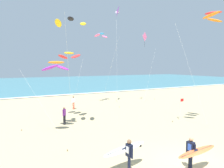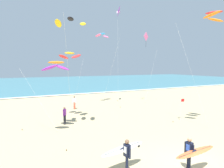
{
  "view_description": "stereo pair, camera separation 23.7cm",
  "coord_description": "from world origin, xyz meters",
  "px_view_note": "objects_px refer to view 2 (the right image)",
  "views": [
    {
      "loc": [
        -8.11,
        -6.5,
        5.16
      ],
      "look_at": [
        -0.82,
        7.88,
        3.68
      ],
      "focal_mm": 31.34,
      "sensor_mm": 36.0,
      "label": 1
    },
    {
      "loc": [
        -7.9,
        -6.61,
        5.16
      ],
      "look_at": [
        -0.82,
        7.88,
        3.68
      ],
      "focal_mm": 31.34,
      "sensor_mm": 36.0,
      "label": 2
    }
  ],
  "objects_px": {
    "bystander_purple_top": "(65,115)",
    "bystander_white_top": "(74,102)",
    "kite_arc_scarlet_near": "(214,16)",
    "kite_arc_charcoal_close": "(71,22)",
    "kite_arc_cobalt_low": "(102,35)",
    "kite_diamond_rose_distant": "(146,39)",
    "lifeguard_flag": "(181,107)",
    "surfer_third": "(125,151)",
    "kite_delta_violet_far": "(118,11)",
    "kite_arc_amber_mid": "(56,66)",
    "kite_arc_golden_outer": "(70,55)",
    "surfer_lead": "(192,152)"
  },
  "relations": [
    {
      "from": "kite_arc_amber_mid",
      "to": "bystander_purple_top",
      "type": "relative_size",
      "value": 3.48
    },
    {
      "from": "surfer_lead",
      "to": "kite_arc_charcoal_close",
      "type": "relative_size",
      "value": 0.3
    },
    {
      "from": "kite_arc_cobalt_low",
      "to": "kite_arc_golden_outer",
      "type": "xyz_separation_m",
      "value": [
        -5.66,
        -5.44,
        -2.99
      ]
    },
    {
      "from": "lifeguard_flag",
      "to": "kite_arc_charcoal_close",
      "type": "bearing_deg",
      "value": 173.14
    },
    {
      "from": "kite_arc_cobalt_low",
      "to": "bystander_purple_top",
      "type": "relative_size",
      "value": 5.94
    },
    {
      "from": "kite_arc_scarlet_near",
      "to": "kite_arc_cobalt_low",
      "type": "relative_size",
      "value": 1.01
    },
    {
      "from": "kite_arc_amber_mid",
      "to": "kite_delta_violet_far",
      "type": "bearing_deg",
      "value": 37.95
    },
    {
      "from": "kite_arc_charcoal_close",
      "to": "kite_arc_cobalt_low",
      "type": "bearing_deg",
      "value": 54.32
    },
    {
      "from": "bystander_purple_top",
      "to": "kite_delta_violet_far",
      "type": "bearing_deg",
      "value": 32.56
    },
    {
      "from": "lifeguard_flag",
      "to": "kite_delta_violet_far",
      "type": "bearing_deg",
      "value": 104.73
    },
    {
      "from": "kite_delta_violet_far",
      "to": "kite_arc_charcoal_close",
      "type": "distance_m",
      "value": 11.44
    },
    {
      "from": "kite_arc_scarlet_near",
      "to": "bystander_white_top",
      "type": "xyz_separation_m",
      "value": [
        -8.17,
        11.98,
        -8.32
      ]
    },
    {
      "from": "kite_diamond_rose_distant",
      "to": "lifeguard_flag",
      "type": "bearing_deg",
      "value": -103.76
    },
    {
      "from": "kite_arc_amber_mid",
      "to": "lifeguard_flag",
      "type": "xyz_separation_m",
      "value": [
        11.33,
        -1.56,
        -3.91
      ]
    },
    {
      "from": "kite_arc_amber_mid",
      "to": "kite_arc_cobalt_low",
      "type": "xyz_separation_m",
      "value": [
        7.5,
        8.6,
        3.97
      ]
    },
    {
      "from": "kite_delta_violet_far",
      "to": "bystander_white_top",
      "type": "xyz_separation_m",
      "value": [
        -5.68,
        0.49,
        -11.17
      ]
    },
    {
      "from": "surfer_third",
      "to": "kite_arc_cobalt_low",
      "type": "bearing_deg",
      "value": 70.37
    },
    {
      "from": "kite_arc_cobalt_low",
      "to": "kite_delta_violet_far",
      "type": "bearing_deg",
      "value": -44.28
    },
    {
      "from": "bystander_white_top",
      "to": "kite_arc_charcoal_close",
      "type": "bearing_deg",
      "value": -106.24
    },
    {
      "from": "surfer_third",
      "to": "kite_delta_violet_far",
      "type": "bearing_deg",
      "value": 63.26
    },
    {
      "from": "kite_diamond_rose_distant",
      "to": "lifeguard_flag",
      "type": "height_order",
      "value": "kite_diamond_rose_distant"
    },
    {
      "from": "surfer_lead",
      "to": "lifeguard_flag",
      "type": "relative_size",
      "value": 1.25
    },
    {
      "from": "kite_diamond_rose_distant",
      "to": "bystander_purple_top",
      "type": "height_order",
      "value": "kite_diamond_rose_distant"
    },
    {
      "from": "kite_arc_amber_mid",
      "to": "bystander_purple_top",
      "type": "xyz_separation_m",
      "value": [
        0.97,
        1.9,
        -4.36
      ]
    },
    {
      "from": "lifeguard_flag",
      "to": "kite_arc_amber_mid",
      "type": "bearing_deg",
      "value": 172.17
    },
    {
      "from": "kite_arc_scarlet_near",
      "to": "kite_arc_golden_outer",
      "type": "xyz_separation_m",
      "value": [
        -9.71,
        7.58,
        -2.98
      ]
    },
    {
      "from": "kite_arc_scarlet_near",
      "to": "kite_delta_violet_far",
      "type": "bearing_deg",
      "value": 102.2
    },
    {
      "from": "kite_arc_amber_mid",
      "to": "kite_delta_violet_far",
      "type": "distance_m",
      "value": 13.36
    },
    {
      "from": "surfer_third",
      "to": "kite_arc_charcoal_close",
      "type": "bearing_deg",
      "value": 96.09
    },
    {
      "from": "kite_diamond_rose_distant",
      "to": "bystander_white_top",
      "type": "distance_m",
      "value": 12.9
    },
    {
      "from": "bystander_white_top",
      "to": "kite_arc_cobalt_low",
      "type": "bearing_deg",
      "value": 14.2
    },
    {
      "from": "kite_delta_violet_far",
      "to": "kite_arc_charcoal_close",
      "type": "xyz_separation_m",
      "value": [
        -7.98,
        -7.4,
        -3.54
      ]
    },
    {
      "from": "kite_arc_scarlet_near",
      "to": "surfer_lead",
      "type": "bearing_deg",
      "value": -147.5
    },
    {
      "from": "kite_arc_cobalt_low",
      "to": "bystander_white_top",
      "type": "height_order",
      "value": "kite_arc_cobalt_low"
    },
    {
      "from": "bystander_purple_top",
      "to": "bystander_white_top",
      "type": "height_order",
      "value": "same"
    },
    {
      "from": "surfer_third",
      "to": "bystander_white_top",
      "type": "relative_size",
      "value": 1.52
    },
    {
      "from": "surfer_third",
      "to": "bystander_white_top",
      "type": "xyz_separation_m",
      "value": [
        1.55,
        14.85,
        -0.24
      ]
    },
    {
      "from": "kite_arc_golden_outer",
      "to": "bystander_purple_top",
      "type": "relative_size",
      "value": 4.08
    },
    {
      "from": "kite_arc_scarlet_near",
      "to": "kite_arc_amber_mid",
      "type": "distance_m",
      "value": 12.98
    },
    {
      "from": "surfer_lead",
      "to": "bystander_white_top",
      "type": "distance_m",
      "value": 16.38
    },
    {
      "from": "kite_arc_amber_mid",
      "to": "bystander_purple_top",
      "type": "height_order",
      "value": "kite_arc_amber_mid"
    },
    {
      "from": "kite_arc_cobalt_low",
      "to": "kite_diamond_rose_distant",
      "type": "xyz_separation_m",
      "value": [
        5.97,
        -1.43,
        -0.3
      ]
    },
    {
      "from": "kite_arc_charcoal_close",
      "to": "kite_delta_violet_far",
      "type": "bearing_deg",
      "value": 42.83
    },
    {
      "from": "kite_delta_violet_far",
      "to": "bystander_purple_top",
      "type": "distance_m",
      "value": 14.73
    },
    {
      "from": "surfer_lead",
      "to": "kite_arc_charcoal_close",
      "type": "xyz_separation_m",
      "value": [
        -3.64,
        8.44,
        7.39
      ]
    },
    {
      "from": "kite_arc_scarlet_near",
      "to": "kite_arc_charcoal_close",
      "type": "xyz_separation_m",
      "value": [
        -10.46,
        4.09,
        -0.69
      ]
    },
    {
      "from": "surfer_third",
      "to": "kite_arc_amber_mid",
      "type": "height_order",
      "value": "kite_arc_amber_mid"
    },
    {
      "from": "kite_arc_cobalt_low",
      "to": "bystander_purple_top",
      "type": "distance_m",
      "value": 12.53
    },
    {
      "from": "kite_arc_amber_mid",
      "to": "kite_arc_golden_outer",
      "type": "height_order",
      "value": "kite_arc_golden_outer"
    },
    {
      "from": "kite_arc_cobalt_low",
      "to": "bystander_purple_top",
      "type": "bearing_deg",
      "value": -134.26
    }
  ]
}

